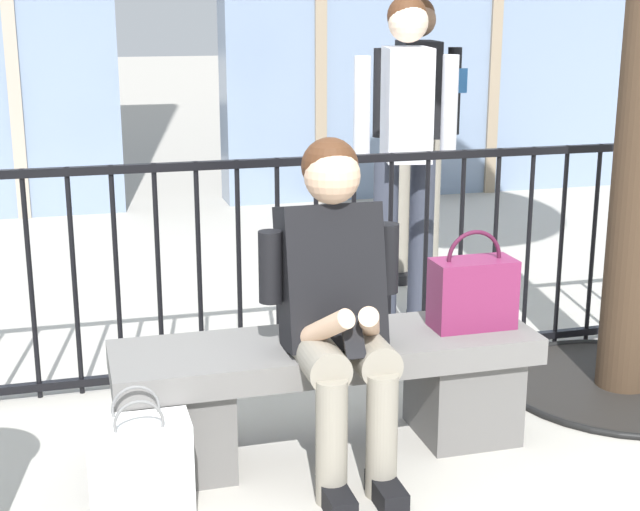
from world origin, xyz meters
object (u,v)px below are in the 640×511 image
(stone_bench, at_px, (327,384))
(shopping_bag, at_px, (140,469))
(bystander_at_railing, at_px, (406,139))
(bystander_further_back, at_px, (417,119))
(seated_person_with_phone, at_px, (337,299))
(handbag_on_bench, at_px, (473,292))

(stone_bench, relative_size, shopping_bag, 3.55)
(bystander_at_railing, bearing_deg, bystander_further_back, 65.20)
(bystander_at_railing, bearing_deg, shopping_bag, -133.29)
(seated_person_with_phone, xyz_separation_m, shopping_bag, (-0.73, -0.19, -0.47))
(stone_bench, xyz_separation_m, bystander_at_railing, (0.78, 1.29, 0.73))
(seated_person_with_phone, height_order, shopping_bag, seated_person_with_phone)
(handbag_on_bench, bearing_deg, seated_person_with_phone, -168.48)
(stone_bench, xyz_separation_m, handbag_on_bench, (0.58, -0.01, 0.32))
(seated_person_with_phone, relative_size, shopping_bag, 2.69)
(stone_bench, height_order, seated_person_with_phone, seated_person_with_phone)
(bystander_at_railing, bearing_deg, seated_person_with_phone, -118.94)
(bystander_further_back, bearing_deg, stone_bench, -118.82)
(handbag_on_bench, relative_size, shopping_bag, 0.86)
(handbag_on_bench, distance_m, bystander_further_back, 2.24)
(bystander_at_railing, bearing_deg, handbag_on_bench, -98.87)
(handbag_on_bench, height_order, bystander_at_railing, bystander_at_railing)
(bystander_further_back, bearing_deg, seated_person_with_phone, -117.46)
(bystander_further_back, bearing_deg, handbag_on_bench, -105.35)
(stone_bench, bearing_deg, shopping_bag, -156.69)
(bystander_at_railing, bearing_deg, stone_bench, -121.23)
(stone_bench, height_order, bystander_at_railing, bystander_at_railing)
(stone_bench, relative_size, handbag_on_bench, 4.14)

